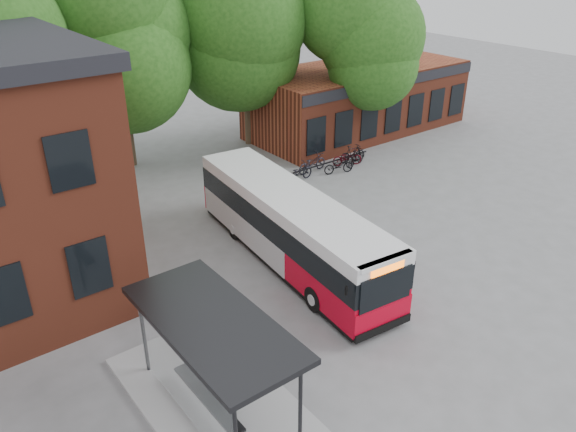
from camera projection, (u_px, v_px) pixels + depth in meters
ground at (322, 324)px, 18.17m from camera, size 100.00×100.00×0.00m
shop_row at (358, 99)px, 35.35m from camera, size 14.00×6.20×4.00m
bus_shelter at (216, 365)px, 14.36m from camera, size 3.60×7.00×2.90m
bike_rail at (331, 164)px, 30.21m from camera, size 5.20×0.10×0.38m
tree_1 at (120, 69)px, 28.39m from camera, size 7.92×7.92×10.40m
tree_2 at (246, 50)px, 31.37m from camera, size 7.92×7.92×11.00m
tree_3 at (360, 66)px, 31.65m from camera, size 7.04×7.04×9.28m
city_bus at (291, 229)px, 21.10m from camera, size 3.46×11.13×2.78m
bicycle_0 at (299, 172)px, 28.45m from camera, size 1.87×0.81×0.96m
bicycle_2 at (312, 163)px, 29.56m from camera, size 1.96×0.84×1.00m
bicycle_4 at (339, 166)px, 29.42m from camera, size 1.74×1.04×0.86m
bicycle_5 at (356, 158)px, 30.33m from camera, size 1.67×0.90×0.96m
bicycle_6 at (347, 158)px, 30.45m from camera, size 1.74×1.19×0.86m
bicycle_7 at (353, 154)px, 30.85m from camera, size 1.67×0.72×0.97m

